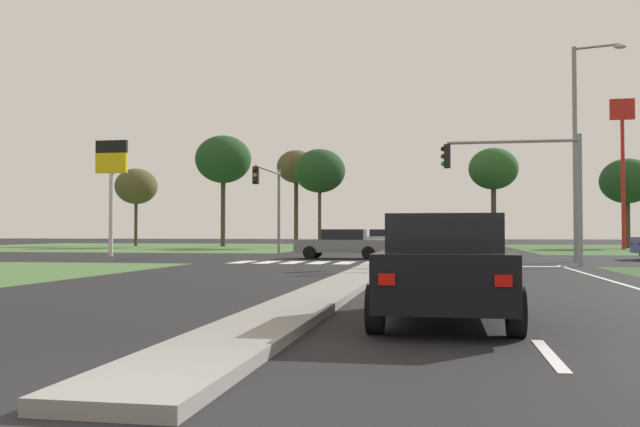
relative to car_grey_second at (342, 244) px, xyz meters
name	(u,v)px	position (x,y,z in m)	size (l,w,h in m)	color
ground_plane	(395,259)	(2.64, 0.32, -0.76)	(200.00, 200.00, 0.00)	black
grass_verge_far_left	(135,247)	(-22.86, 24.82, -0.75)	(35.00, 35.00, 0.01)	#476B38
median_island_near	(337,287)	(2.64, -18.68, -0.69)	(1.20, 22.00, 0.14)	gray
median_island_far	(415,247)	(2.64, 25.32, -0.69)	(1.20, 36.00, 0.14)	gray
lane_dash_near	(549,355)	(6.14, -26.41, -0.75)	(0.14, 2.00, 0.01)	silver
lane_dash_second	(502,300)	(6.14, -20.41, -0.75)	(0.14, 2.00, 0.01)	silver
lane_dash_third	(484,279)	(6.14, -14.41, -0.75)	(0.14, 2.00, 0.01)	silver
stop_bar_near	(480,266)	(6.44, -6.68, -0.75)	(6.40, 0.50, 0.01)	silver
crosswalk_bar_near	(242,262)	(-3.76, -4.88, -0.75)	(0.70, 2.80, 0.01)	silver
crosswalk_bar_second	(267,262)	(-2.61, -4.88, -0.75)	(0.70, 2.80, 0.01)	silver
crosswalk_bar_third	(293,262)	(-1.46, -4.88, -0.75)	(0.70, 2.80, 0.01)	silver
crosswalk_bar_fourth	(319,263)	(-0.31, -4.88, -0.75)	(0.70, 2.80, 0.01)	silver
crosswalk_bar_fifth	(345,263)	(0.84, -4.88, -0.75)	(0.70, 2.80, 0.01)	silver
crosswalk_bar_sixth	(372,263)	(1.99, -4.88, -0.75)	(0.70, 2.80, 0.01)	silver
crosswalk_bar_seventh	(399,263)	(3.14, -4.88, -0.75)	(0.70, 2.80, 0.01)	silver
car_grey_second	(342,244)	(0.00, 0.00, 0.00)	(4.59, 2.01, 1.47)	slate
car_silver_third	(381,239)	(0.41, 17.12, 0.03)	(1.97, 4.26, 1.54)	#B7B7BC
car_black_fourth	(444,268)	(5.04, -23.88, 0.05)	(1.99, 4.23, 1.58)	black
traffic_signal_far_left	(270,193)	(-4.96, 4.76, 2.89)	(0.32, 5.63, 5.18)	gray
traffic_signal_near_right	(525,174)	(8.18, -6.28, 2.85)	(5.40, 0.32, 5.15)	gray
street_lamp_second	(579,142)	(11.00, -2.19, 4.60)	(2.21, 0.73, 9.63)	gray
pedestrian_at_median	(404,233)	(2.53, 10.62, 0.55)	(0.34, 0.34, 1.91)	#9E8966
fastfood_pole_sign	(622,140)	(18.62, 21.66, 7.70)	(1.80, 0.40, 11.60)	red
fuel_price_totem	(111,171)	(-12.98, 0.89, 3.93)	(1.80, 0.24, 6.39)	silver
treeline_near	(136,187)	(-24.33, 28.00, 5.01)	(4.07, 4.07, 7.52)	#423323
treeline_second	(223,160)	(-15.38, 27.57, 7.40)	(5.26, 5.26, 10.44)	#423323
treeline_third	(296,168)	(-8.07, 26.30, 6.41)	(3.50, 3.50, 8.76)	#423323
treeline_fourth	(320,171)	(-5.42, 23.56, 5.82)	(4.40, 4.40, 8.47)	#423323
treeline_fifth	(493,169)	(9.45, 28.72, 6.20)	(4.38, 4.38, 8.88)	#423323
treeline_sixth	(627,181)	(20.13, 26.51, 4.82)	(4.41, 4.41, 7.49)	#423323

